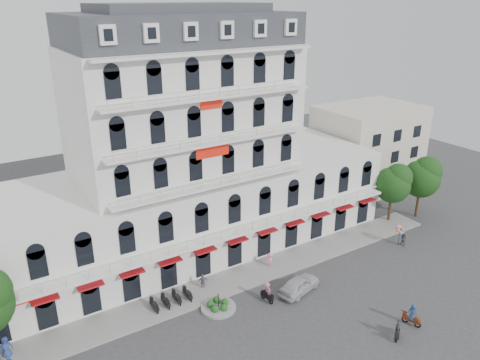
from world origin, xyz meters
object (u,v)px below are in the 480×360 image
(rider_east, at_px, (412,315))
(rider_northeast, at_px, (398,328))
(rider_center, at_px, (267,292))
(parked_car, at_px, (299,284))
(balloon_vendor, at_px, (402,236))

(rider_east, distance_m, rider_northeast, 2.36)
(rider_east, distance_m, rider_center, 12.70)
(rider_northeast, distance_m, rider_center, 11.64)
(parked_car, bearing_deg, rider_northeast, -178.07)
(parked_car, relative_size, rider_northeast, 2.45)
(parked_car, relative_size, balloon_vendor, 1.94)
(parked_car, bearing_deg, rider_east, -164.87)
(parked_car, bearing_deg, rider_center, 68.03)
(rider_east, bearing_deg, parked_car, 11.14)
(rider_east, relative_size, rider_center, 1.05)
(parked_car, bearing_deg, balloon_vendor, -101.70)
(rider_northeast, xyz_separation_m, balloon_vendor, (12.64, 10.14, 0.36))
(balloon_vendor, bearing_deg, rider_east, -136.78)
(rider_center, xyz_separation_m, balloon_vendor, (18.87, 0.31, 0.23))
(rider_northeast, bearing_deg, rider_center, -93.19)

